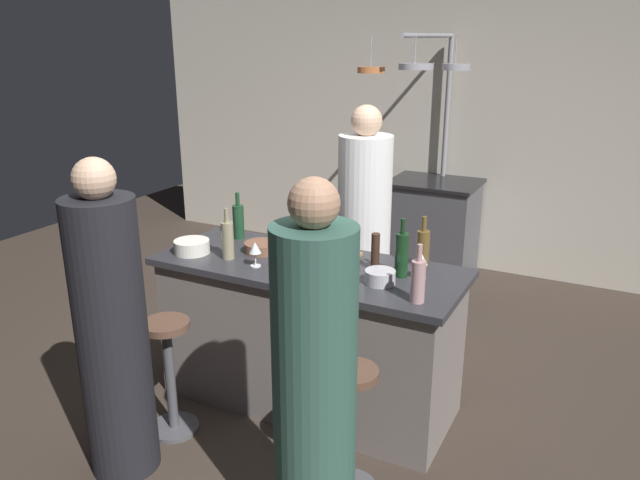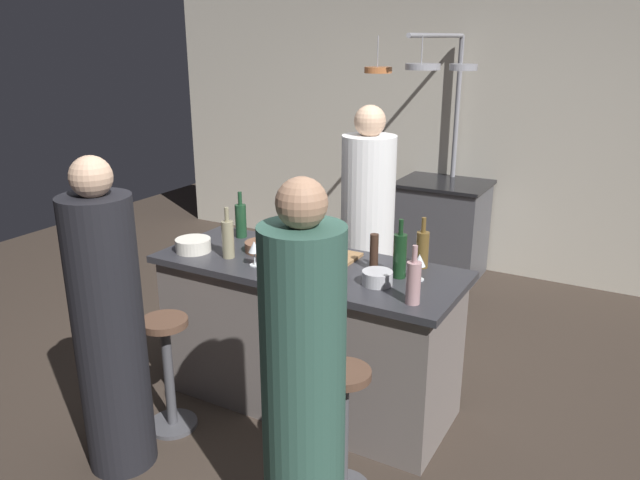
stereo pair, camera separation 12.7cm
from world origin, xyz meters
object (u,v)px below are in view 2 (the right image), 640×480
(wine_bottle_green, at_px, (241,220))
(wine_glass_near_left_guest, at_px, (419,262))
(stove_range, at_px, (441,229))
(bar_stool_right, at_px, (343,426))
(chef, at_px, (367,241))
(pepper_mill, at_px, (374,252))
(guest_left, at_px, (109,331))
(wine_bottle_red, at_px, (400,255))
(wine_glass_by_chef, at_px, (254,248))
(wine_bottle_white, at_px, (228,238))
(wine_glass_near_right_guest, at_px, (339,262))
(mixing_bowl_ceramic, at_px, (193,245))
(mixing_bowl_wooden, at_px, (262,246))
(cutting_board, at_px, (331,255))
(bar_stool_left, at_px, (168,368))
(mixing_bowl_steel, at_px, (377,278))
(guest_right, at_px, (303,388))
(wine_bottle_amber, at_px, (422,249))
(wine_bottle_rose, at_px, (413,282))

(wine_bottle_green, height_order, wine_glass_near_left_guest, wine_bottle_green)
(stove_range, distance_m, bar_stool_right, 3.12)
(chef, height_order, pepper_mill, chef)
(guest_left, height_order, wine_bottle_red, guest_left)
(wine_bottle_green, height_order, wine_glass_by_chef, wine_bottle_green)
(wine_bottle_white, bearing_deg, wine_bottle_red, 11.21)
(wine_glass_near_right_guest, xyz_separation_m, mixing_bowl_ceramic, (-0.99, -0.02, -0.07))
(wine_bottle_white, bearing_deg, wine_glass_near_right_guest, 0.28)
(mixing_bowl_wooden, bearing_deg, cutting_board, 15.76)
(stove_range, bearing_deg, chef, -89.99)
(chef, distance_m, wine_bottle_white, 1.08)
(bar_stool_left, bearing_deg, mixing_bowl_steel, 27.47)
(guest_right, distance_m, wine_bottle_amber, 1.26)
(bar_stool_right, bearing_deg, guest_left, -162.58)
(bar_stool_right, bearing_deg, bar_stool_left, 180.00)
(guest_left, relative_size, wine_bottle_red, 4.99)
(stove_range, bearing_deg, mixing_bowl_steel, -79.32)
(bar_stool_left, distance_m, wine_bottle_green, 1.06)
(wine_bottle_rose, height_order, wine_bottle_red, wine_bottle_red)
(stove_range, height_order, wine_glass_near_left_guest, wine_glass_near_left_guest)
(wine_glass_near_right_guest, bearing_deg, wine_bottle_rose, -11.51)
(pepper_mill, bearing_deg, guest_right, -80.85)
(wine_bottle_rose, relative_size, wine_bottle_red, 0.91)
(wine_bottle_rose, bearing_deg, mixing_bowl_ceramic, 177.18)
(bar_stool_left, bearing_deg, wine_bottle_rose, 17.28)
(wine_bottle_amber, bearing_deg, wine_bottle_rose, -74.55)
(guest_left, bearing_deg, bar_stool_right, 17.42)
(stove_range, bearing_deg, pepper_mill, -80.96)
(wine_bottle_green, bearing_deg, mixing_bowl_ceramic, -103.33)
(wine_bottle_amber, height_order, wine_glass_near_left_guest, wine_bottle_amber)
(bar_stool_left, bearing_deg, guest_left, -93.66)
(wine_glass_near_right_guest, relative_size, wine_glass_near_left_guest, 1.00)
(wine_glass_near_right_guest, bearing_deg, mixing_bowl_steel, 11.99)
(mixing_bowl_ceramic, bearing_deg, wine_glass_near_right_guest, 1.25)
(pepper_mill, bearing_deg, stove_range, 99.04)
(bar_stool_right, height_order, wine_bottle_red, wine_bottle_red)
(cutting_board, xyz_separation_m, wine_bottle_green, (-0.69, 0.05, 0.11))
(wine_glass_near_right_guest, height_order, wine_glass_near_left_guest, same)
(cutting_board, bearing_deg, mixing_bowl_steel, -32.01)
(wine_bottle_rose, xyz_separation_m, mixing_bowl_wooden, (-1.08, 0.28, -0.08))
(wine_bottle_amber, bearing_deg, cutting_board, -169.42)
(wine_bottle_red, bearing_deg, cutting_board, 167.23)
(pepper_mill, height_order, wine_bottle_green, wine_bottle_green)
(guest_right, relative_size, mixing_bowl_wooden, 7.84)
(cutting_board, relative_size, pepper_mill, 1.52)
(bar_stool_left, height_order, wine_bottle_amber, wine_bottle_amber)
(bar_stool_right, distance_m, wine_bottle_white, 1.30)
(chef, bearing_deg, pepper_mill, -62.46)
(wine_bottle_rose, height_order, wine_glass_by_chef, wine_bottle_rose)
(guest_right, xyz_separation_m, wine_bottle_red, (-0.00, 1.03, 0.26))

